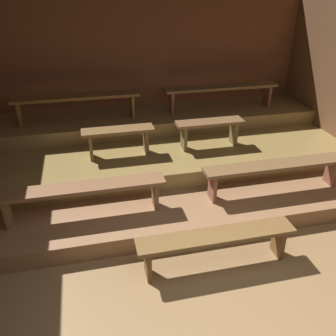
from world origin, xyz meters
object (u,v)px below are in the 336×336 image
at_px(bench_floor_center, 216,240).
at_px(bench_lower_right, 276,169).
at_px(bench_lower_left, 83,191).
at_px(bench_upper_right, 221,90).
at_px(bench_middle_left, 118,135).
at_px(bench_upper_left, 77,100).
at_px(bench_middle_right, 210,127).

relative_size(bench_floor_center, bench_lower_right, 0.88).
distance_m(bench_lower_left, bench_upper_right, 3.44).
xyz_separation_m(bench_floor_center, bench_middle_left, (-0.83, 2.13, 0.47)).
relative_size(bench_middle_left, bench_upper_left, 0.51).
distance_m(bench_floor_center, bench_middle_left, 2.33).
relative_size(bench_lower_right, bench_upper_right, 0.97).
xyz_separation_m(bench_middle_left, bench_middle_right, (1.46, 0.00, 0.00)).
height_order(bench_lower_right, bench_upper_left, bench_upper_left).
bearing_deg(bench_lower_left, bench_upper_right, 40.09).
relative_size(bench_lower_left, bench_lower_right, 1.00).
height_order(bench_upper_left, bench_upper_right, same).
bearing_deg(bench_upper_left, bench_middle_left, -61.35).
xyz_separation_m(bench_floor_center, bench_middle_right, (0.62, 2.13, 0.47)).
height_order(bench_middle_right, bench_upper_right, bench_upper_right).
bearing_deg(bench_lower_right, bench_middle_right, 116.69).
relative_size(bench_lower_right, bench_upper_left, 0.97).
height_order(bench_floor_center, bench_upper_left, bench_upper_left).
bearing_deg(bench_lower_left, bench_lower_right, 0.00).
distance_m(bench_floor_center, bench_lower_right, 1.57).
relative_size(bench_lower_left, bench_upper_right, 0.97).
relative_size(bench_floor_center, bench_upper_right, 0.85).
height_order(bench_lower_right, bench_middle_left, bench_middle_left).
bearing_deg(bench_upper_right, bench_upper_left, 180.00).
relative_size(bench_floor_center, bench_upper_left, 0.85).
relative_size(bench_middle_left, bench_upper_right, 0.51).
distance_m(bench_lower_right, bench_upper_right, 2.25).
bearing_deg(bench_upper_left, bench_lower_right, -40.09).
bearing_deg(bench_middle_left, bench_floor_center, -68.59).
height_order(bench_middle_left, bench_middle_right, same).
bearing_deg(bench_middle_right, bench_lower_right, -63.31).
relative_size(bench_floor_center, bench_middle_right, 1.66).
xyz_separation_m(bench_lower_left, bench_upper_right, (2.61, 2.19, 0.49)).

